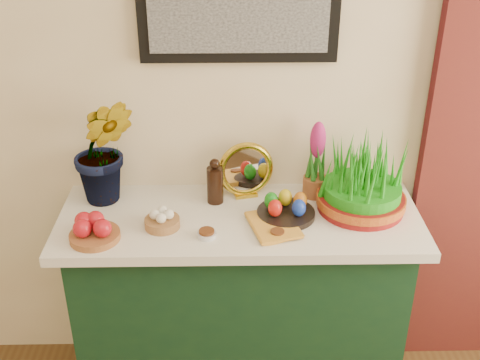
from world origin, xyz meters
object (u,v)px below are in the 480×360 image
(book, at_px, (252,228))
(wheatgrass_sabzeh, at_px, (363,181))
(sideboard, at_px, (240,308))
(mirror, at_px, (246,170))
(hyacinth_green, at_px, (102,133))

(book, distance_m, wheatgrass_sabzeh, 0.47)
(sideboard, bearing_deg, book, -69.27)
(mirror, height_order, book, mirror)
(hyacinth_green, xyz_separation_m, book, (0.57, -0.25, -0.28))
(hyacinth_green, relative_size, mirror, 2.48)
(sideboard, relative_size, mirror, 5.53)
(book, bearing_deg, hyacinth_green, 141.66)
(book, bearing_deg, mirror, 78.61)
(sideboard, bearing_deg, wheatgrass_sabzeh, 4.37)
(hyacinth_green, xyz_separation_m, mirror, (0.55, 0.03, -0.18))
(hyacinth_green, bearing_deg, book, -25.61)
(wheatgrass_sabzeh, bearing_deg, book, -160.21)
(sideboard, distance_m, wheatgrass_sabzeh, 0.76)
(book, height_order, wheatgrass_sabzeh, wheatgrass_sabzeh)
(mirror, distance_m, wheatgrass_sabzeh, 0.46)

